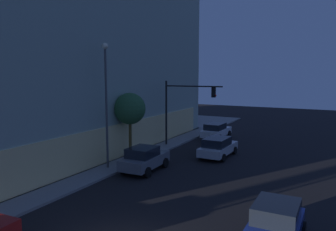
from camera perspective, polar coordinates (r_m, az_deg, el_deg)
The scene contains 8 objects.
modern_building at distance 35.81m, azimuth -27.06°, elevation 11.24°, with size 34.28×27.21×19.83m.
traffic_light_far_corner at distance 30.39m, azimuth 2.74°, elevation 2.30°, with size 0.45×5.52×6.05m.
street_lamp_sidewalk at distance 23.57m, azimuth -10.65°, elevation 4.07°, with size 0.44×0.44×8.82m.
sidewalk_tree at distance 26.40m, azimuth -6.61°, elevation 1.14°, with size 2.52×2.52×5.22m.
car_blue at distance 14.65m, azimuth 18.01°, elevation -17.40°, with size 4.20×2.14×1.65m.
car_grey at distance 23.59m, azimuth -4.12°, elevation -7.44°, with size 4.30×2.24×1.75m.
car_silver at distance 27.77m, azimuth 8.61°, elevation -5.36°, with size 4.75×2.20×1.65m.
car_white at distance 35.43m, azimuth 8.28°, elevation -2.58°, with size 4.64×2.19×1.66m.
Camera 1 is at (-9.27, -7.06, 6.86)m, focal length 35.30 mm.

